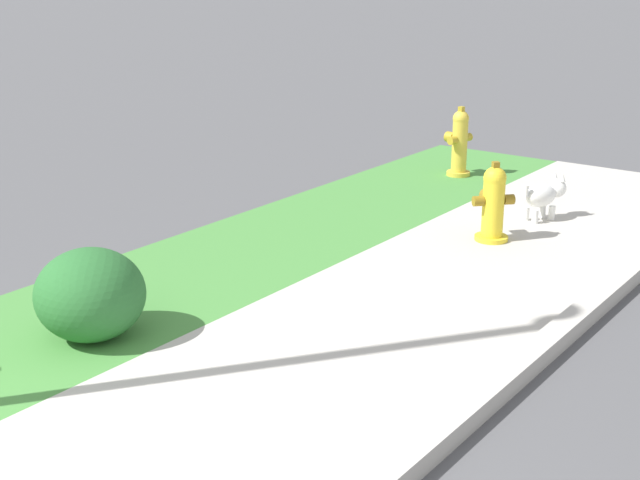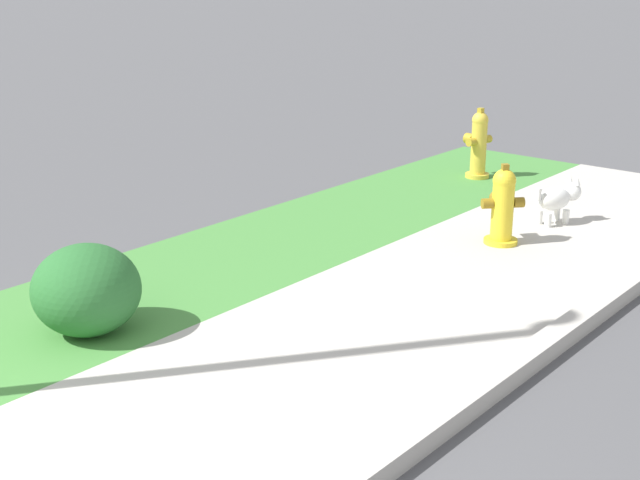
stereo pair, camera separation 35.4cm
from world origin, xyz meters
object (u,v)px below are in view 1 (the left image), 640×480
at_px(fire_hydrant_at_driveway, 459,143).
at_px(shrub_bush_mid_verge, 90,295).
at_px(fire_hydrant_by_grass_verge, 493,204).
at_px(small_white_dog, 544,195).

xyz_separation_m(fire_hydrant_at_driveway, shrub_bush_mid_verge, (-5.41, -0.18, -0.07)).
relative_size(fire_hydrant_by_grass_verge, fire_hydrant_at_driveway, 0.91).
height_order(small_white_dog, shrub_bush_mid_verge, shrub_bush_mid_verge).
bearing_deg(fire_hydrant_by_grass_verge, small_white_dog, 35.57).
bearing_deg(fire_hydrant_at_driveway, shrub_bush_mid_verge, -167.17).
xyz_separation_m(fire_hydrant_by_grass_verge, fire_hydrant_at_driveway, (1.96, 1.37, 0.04)).
distance_m(fire_hydrant_by_grass_verge, small_white_dog, 0.89).
bearing_deg(small_white_dog, shrub_bush_mid_verge, -176.03).
distance_m(small_white_dog, shrub_bush_mid_verge, 4.52).
distance_m(fire_hydrant_at_driveway, small_white_dog, 1.84).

